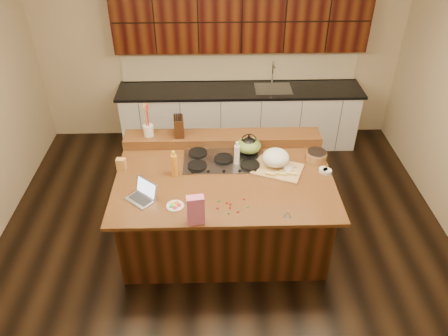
{
  "coord_description": "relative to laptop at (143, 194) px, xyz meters",
  "views": [
    {
      "loc": [
        -0.1,
        -3.86,
        3.81
      ],
      "look_at": [
        0.0,
        0.05,
        1.0
      ],
      "focal_mm": 35.0,
      "sensor_mm": 36.0,
      "label": 1
    }
  ],
  "objects": [
    {
      "name": "island",
      "position": [
        0.84,
        0.35,
        -0.51
      ],
      "size": [
        2.4,
        1.6,
        0.92
      ],
      "color": "black",
      "rests_on": "ground"
    },
    {
      "name": "gumdrop_0",
      "position": [
        0.9,
        -0.13,
        -0.04
      ],
      "size": [
        0.02,
        0.02,
        0.02
      ],
      "primitive_type": "ellipsoid",
      "color": "red",
      "rests_on": "island"
    },
    {
      "name": "pink_bag",
      "position": [
        0.55,
        -0.38,
        0.1
      ],
      "size": [
        0.18,
        0.11,
        0.31
      ],
      "primitive_type": "cube",
      "rotation": [
        0.0,
        0.0,
        0.14
      ],
      "color": "pink",
      "rests_on": "island"
    },
    {
      "name": "gumdrop_3",
      "position": [
        1.07,
        -0.18,
        -0.04
      ],
      "size": [
        0.02,
        0.02,
        0.02
      ],
      "primitive_type": "ellipsoid",
      "color": "#198C26",
      "rests_on": "island"
    },
    {
      "name": "kitchen_timer",
      "position": [
        1.45,
        -0.32,
        -0.02
      ],
      "size": [
        0.1,
        0.1,
        0.07
      ],
      "primitive_type": "cone",
      "rotation": [
        0.0,
        0.0,
        0.35
      ],
      "color": "silver",
      "rests_on": "island"
    },
    {
      "name": "gumdrop_5",
      "position": [
        0.62,
        -0.21,
        -0.04
      ],
      "size": [
        0.02,
        0.02,
        0.02
      ],
      "primitive_type": "ellipsoid",
      "color": "#198C26",
      "rests_on": "island"
    },
    {
      "name": "back_ledge",
      "position": [
        0.84,
        1.05,
        0.01
      ],
      "size": [
        2.4,
        0.3,
        0.12
      ],
      "primitive_type": "cube",
      "color": "black",
      "rests_on": "island"
    },
    {
      "name": "ramekin_c",
      "position": [
        1.99,
        0.38,
        -0.03
      ],
      "size": [
        0.12,
        0.12,
        0.04
      ],
      "primitive_type": "cylinder",
      "rotation": [
        0.0,
        0.0,
        0.29
      ],
      "color": "white",
      "rests_on": "island"
    },
    {
      "name": "gumdrop_2",
      "position": [
        0.76,
        -0.19,
        -0.04
      ],
      "size": [
        0.02,
        0.02,
        0.02
      ],
      "primitive_type": "ellipsoid",
      "color": "red",
      "rests_on": "island"
    },
    {
      "name": "gumdrop_1",
      "position": [
        0.87,
        -0.27,
        -0.04
      ],
      "size": [
        0.02,
        0.02,
        0.02
      ],
      "primitive_type": "ellipsoid",
      "color": "#198C26",
      "rests_on": "island"
    },
    {
      "name": "gumdrop_10",
      "position": [
        0.89,
        -0.19,
        -0.04
      ],
      "size": [
        0.02,
        0.02,
        0.02
      ],
      "primitive_type": "ellipsoid",
      "color": "red",
      "rests_on": "island"
    },
    {
      "name": "gumdrop_7",
      "position": [
        0.97,
        -0.24,
        -0.04
      ],
      "size": [
        0.02,
        0.02,
        0.02
      ],
      "primitive_type": "ellipsoid",
      "color": "#198C26",
      "rests_on": "island"
    },
    {
      "name": "gumdrop_9",
      "position": [
        0.78,
        -0.08,
        -0.04
      ],
      "size": [
        0.02,
        0.02,
        0.02
      ],
      "primitive_type": "ellipsoid",
      "color": "#198C26",
      "rests_on": "island"
    },
    {
      "name": "room",
      "position": [
        0.84,
        0.35,
        0.38
      ],
      "size": [
        5.52,
        5.02,
        2.72
      ],
      "color": "black",
      "rests_on": "ground"
    },
    {
      "name": "ramekin_a",
      "position": [
        1.56,
        0.42,
        -0.03
      ],
      "size": [
        0.13,
        0.13,
        0.04
      ],
      "primitive_type": "cylinder",
      "rotation": [
        0.0,
        0.0,
        -0.31
      ],
      "color": "white",
      "rests_on": "island"
    },
    {
      "name": "back_counter",
      "position": [
        1.14,
        2.58,
        0.01
      ],
      "size": [
        3.7,
        0.66,
        2.4
      ],
      "color": "silver",
      "rests_on": "ground"
    },
    {
      "name": "ramekin_b",
      "position": [
        1.96,
        0.41,
        -0.03
      ],
      "size": [
        0.13,
        0.13,
        0.04
      ],
      "primitive_type": "cylinder",
      "rotation": [
        0.0,
        0.0,
        0.33
      ],
      "color": "white",
      "rests_on": "island"
    },
    {
      "name": "candy_plate",
      "position": [
        0.33,
        -0.14,
        -0.05
      ],
      "size": [
        0.18,
        0.18,
        0.01
      ],
      "primitive_type": "cylinder",
      "rotation": [
        0.0,
        0.0,
        -0.02
      ],
      "color": "white",
      "rests_on": "island"
    },
    {
      "name": "gumdrop_6",
      "position": [
        1.04,
        -0.05,
        -0.04
      ],
      "size": [
        0.02,
        0.02,
        0.02
      ],
      "primitive_type": "ellipsoid",
      "color": "red",
      "rests_on": "island"
    },
    {
      "name": "oil_bottle",
      "position": [
        0.3,
        0.38,
        0.08
      ],
      "size": [
        0.08,
        0.08,
        0.27
      ],
      "primitive_type": "cylinder",
      "rotation": [
        0.0,
        0.0,
        0.17
      ],
      "color": "orange",
      "rests_on": "island"
    },
    {
      "name": "kettle",
      "position": [
        1.14,
        0.78,
        0.08
      ],
      "size": [
        0.23,
        0.23,
        0.18
      ],
      "primitive_type": "ellipsoid",
      "rotation": [
        0.0,
        0.0,
        -0.17
      ],
      "color": "black",
      "rests_on": "cooktop"
    },
    {
      "name": "utensil_crock",
      "position": [
        -0.05,
        1.05,
        0.14
      ],
      "size": [
        0.12,
        0.12,
        0.14
      ],
      "primitive_type": "cylinder",
      "rotation": [
        0.0,
        0.0,
        0.02
      ],
      "color": "white",
      "rests_on": "back_ledge"
    },
    {
      "name": "knife_block",
      "position": [
        0.32,
        1.05,
        0.18
      ],
      "size": [
        0.13,
        0.2,
        0.23
      ],
      "primitive_type": "cube",
      "rotation": [
        0.0,
        0.0,
        0.09
      ],
      "color": "black",
      "rests_on": "back_ledge"
    },
    {
      "name": "laptop",
      "position": [
        0.0,
        0.0,
        0.0
      ],
      "size": [
        0.36,
        0.35,
        0.2
      ],
      "rotation": [
        0.0,
        0.0,
        -0.72
      ],
      "color": "#B7B7BC",
      "rests_on": "island"
    },
    {
      "name": "green_bowl",
      "position": [
        1.14,
        0.78,
        0.07
      ],
      "size": [
        0.37,
        0.37,
        0.16
      ],
      "primitive_type": "ellipsoid",
      "rotation": [
        0.0,
        0.0,
        -0.35
      ],
      "color": "#5B772F",
      "rests_on": "cooktop"
    },
    {
      "name": "gumdrop_4",
      "position": [
        0.86,
        -0.1,
        -0.04
      ],
      "size": [
        0.02,
        0.02,
        0.02
      ],
      "primitive_type": "ellipsoid",
      "color": "red",
      "rests_on": "island"
    },
    {
      "name": "package_box",
      "position": [
        -0.31,
        0.52,
        0.02
      ],
      "size": [
        0.11,
        0.08,
        0.14
      ],
      "primitive_type": "cube",
      "rotation": [
        0.0,
        0.0,
        -0.13
      ],
      "color": "#C58B45",
      "rests_on": "island"
    },
    {
      "name": "gumdrop_8",
      "position": [
        0.96,
        -0.25,
        -0.04
      ],
      "size": [
        0.02,
        0.02,
        0.02
      ],
      "primitive_type": "ellipsoid",
      "color": "red",
      "rests_on": "island"
    },
    {
      "name": "vinegar_bottle",
      "position": [
        0.99,
        0.58,
        0.07
      ],
      "size": [
        0.08,
        0.08,
        0.25
      ],
      "primitive_type": "cylinder",
      "rotation": [
        0.0,
        0.0,
        0.43
      ],
      "color": "silver",
      "rests_on": "island"
    },
    {
      "name": "cooktop",
      "position": [
        0.84,
        0.65,
        -0.04
      ],
      "size": [
        0.92,
        0.52,
        0.05
      ],
      "color": "gray",
      "rests_on": "island"
    },
    {
      "name": "strainer_bowl",
      "position": [
        1.92,
        0.65,
        -0.01
      ],
      "size": [
        0.27,
        0.27,
        0.09
      ],
      "primitive_type": "cylinder",
      "rotation": [
        0.0,
        0.0,
        0.16
      ],
      "color": "#996B3F",
      "rests_on": "island"
    },
    {
      "name": "wooden_tray",
      "position": [
        1.43,
        0.51,
        0.04
      ],
      "size": [
        0.64,
        0.56,
        0.21
      ],
      "rotation": [
        0.0,
        0.0,
        -0.39
      ],
      "color": "tan",
      "rests_on": "island"
    }
  ]
}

